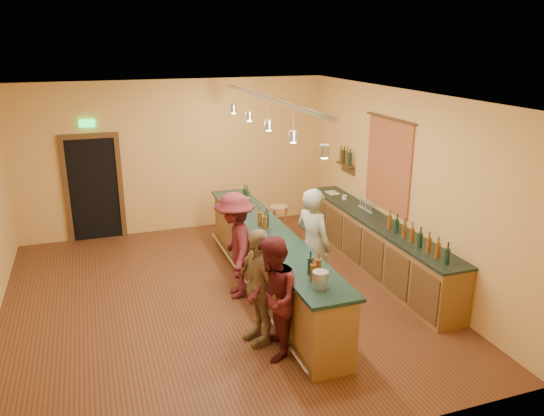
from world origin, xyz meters
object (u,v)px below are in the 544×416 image
object	(u,v)px
back_counter	(377,244)
bar_stool	(279,213)
tasting_bar	(269,257)
customer_b	(259,286)
bartender	(313,245)
customer_a	(273,298)
customer_c	(235,246)

from	to	relation	value
back_counter	bar_stool	bearing A→B (deg)	122.13
back_counter	tasting_bar	world-z (taller)	tasting_bar
tasting_bar	customer_b	world-z (taller)	customer_b
back_counter	bartender	xyz separation A→B (m)	(-1.53, -0.65, 0.43)
customer_a	bar_stool	bearing A→B (deg)	170.11
tasting_bar	bar_stool	world-z (taller)	tasting_bar
back_counter	bar_stool	distance (m)	2.22
customer_b	bar_stool	xyz separation A→B (m)	(1.53, 3.42, -0.21)
customer_a	customer_c	size ratio (longest dim) A/B	0.95
customer_b	bar_stool	size ratio (longest dim) A/B	2.18
tasting_bar	customer_c	bearing A→B (deg)	175.03
tasting_bar	bar_stool	distance (m)	2.25
bartender	customer_c	size ratio (longest dim) A/B	1.06
customer_a	customer_c	xyz separation A→B (m)	(0.00, 1.80, 0.04)
customer_a	bar_stool	xyz separation A→B (m)	(1.46, 3.81, -0.21)
back_counter	customer_b	distance (m)	3.13
customer_c	bar_stool	bearing A→B (deg)	153.28
tasting_bar	bartender	distance (m)	0.80
tasting_bar	customer_c	xyz separation A→B (m)	(-0.55, 0.05, 0.26)
back_counter	bar_stool	world-z (taller)	back_counter
bartender	customer_c	bearing A→B (deg)	41.34
tasting_bar	customer_a	xyz separation A→B (m)	(-0.55, -1.75, 0.21)
back_counter	customer_b	xyz separation A→B (m)	(-2.70, -1.54, 0.33)
back_counter	tasting_bar	bearing A→B (deg)	-175.06
back_counter	bartender	distance (m)	1.71
bartender	customer_c	distance (m)	1.23
bartender	customer_b	distance (m)	1.48
bartender	back_counter	bearing A→B (deg)	-90.87
bartender	bar_stool	xyz separation A→B (m)	(0.35, 2.53, -0.31)
customer_a	customer_b	bearing A→B (deg)	-159.85
customer_b	bar_stool	distance (m)	3.75
customer_b	bar_stool	bearing A→B (deg)	145.08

